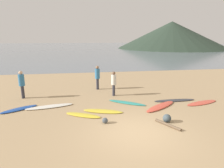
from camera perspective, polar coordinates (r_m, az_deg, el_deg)
ground_plane at (r=17.74m, az=-1.55°, el=0.78°), size 120.00×120.00×0.20m
ocean_water at (r=71.43m, az=-7.08°, el=10.74°), size 140.00×100.00×0.01m
headland_hill at (r=69.42m, az=17.27°, el=13.78°), size 35.99×35.99×8.79m
surfboard_0 at (r=11.88m, az=-25.94°, el=-6.71°), size 1.92×1.49×0.09m
surfboard_1 at (r=11.63m, az=-18.08°, el=-6.39°), size 2.68×1.08×0.09m
surfboard_2 at (r=10.04m, az=-8.63°, el=-9.14°), size 1.93×1.30×0.08m
surfboard_3 at (r=10.44m, az=-2.75°, el=-8.08°), size 2.22×1.19×0.07m
surfboard_4 at (r=11.75m, az=4.44°, el=-5.55°), size 2.24×1.68×0.07m
surfboard_5 at (r=11.44m, az=14.28°, el=-6.43°), size 2.44×1.94×0.10m
surfboard_6 at (r=12.75m, az=18.12°, el=-4.64°), size 2.66×0.48×0.07m
surfboard_7 at (r=12.91m, az=25.20°, el=-5.08°), size 2.38×1.18×0.06m
person_0 at (r=12.92m, az=0.52°, el=0.73°), size 0.34×0.34×1.68m
person_1 at (r=13.66m, az=-25.31°, el=0.46°), size 0.37×0.37×1.82m
person_2 at (r=14.53m, az=-4.37°, el=2.52°), size 0.37×0.37×1.82m
driftwood_log at (r=9.24m, az=16.27°, el=-11.53°), size 0.78×1.22×0.12m
beach_rock_near at (r=9.12m, az=-2.09°, el=-10.81°), size 0.27×0.27×0.27m
beach_rock_far at (r=9.55m, az=16.04°, el=-9.78°), size 0.39×0.39×0.39m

